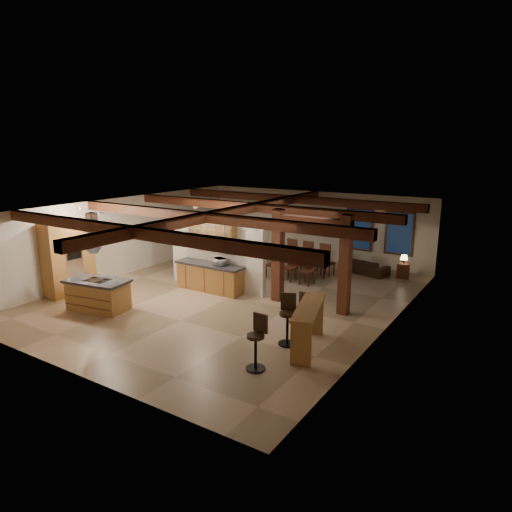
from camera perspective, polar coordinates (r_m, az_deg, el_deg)
The scene contains 23 objects.
ground at distance 14.83m, azimuth -2.97°, elevation -5.08°, with size 12.00×12.00×0.00m, color tan.
room_walls at distance 14.36m, azimuth -3.06°, elevation 1.66°, with size 12.00×12.00×12.00m.
ceiling_beams at distance 14.18m, azimuth -3.11°, elevation 5.53°, with size 10.00×12.00×0.28m.
timber_posts at distance 13.53m, azimuth 6.83°, elevation 0.76°, with size 2.50×0.30×2.90m.
partition_wall at distance 15.48m, azimuth -4.95°, elevation -0.06°, with size 3.80×0.18×2.20m, color beige.
pantry_cabinet at distance 16.00m, azimuth -22.40°, elevation -0.25°, with size 0.67×1.60×2.40m.
back_counter at distance 15.35m, azimuth -5.79°, elevation -2.62°, with size 2.50×0.66×0.94m.
upper_display_cabinet at distance 15.17m, azimuth -5.45°, elevation 2.54°, with size 1.80×0.36×0.95m.
range_hood at distance 14.01m, azimuth -19.56°, elevation 0.59°, with size 1.10×1.10×1.40m.
back_windows at distance 18.44m, azimuth 15.10°, elevation 3.01°, with size 2.70×0.07×1.70m.
framed_art at distance 20.10m, azimuth 3.37°, elevation 4.89°, with size 0.65×0.05×0.85m.
recessed_cans at distance 14.44m, azimuth -15.92°, elevation 5.62°, with size 3.16×2.46×0.03m.
kitchen_island at distance 14.35m, azimuth -19.14°, elevation -4.54°, with size 2.00×1.28×0.93m.
dining_table at distance 17.06m, azimuth 5.58°, elevation -1.54°, with size 1.74×0.97×0.61m, color #421E10.
sofa at distance 17.89m, azimuth 13.35°, elevation -1.25°, with size 1.86×0.73×0.54m, color black.
microwave at distance 14.94m, azimuth -4.57°, elevation -0.72°, with size 0.43×0.29×0.24m, color silver.
bar_counter at distance 11.00m, azimuth 6.56°, elevation -7.98°, with size 1.07×2.10×1.07m.
side_table at distance 17.64m, azimuth 17.92°, elevation -1.74°, with size 0.44×0.44×0.55m, color #3C150F.
table_lamp at distance 17.52m, azimuth 18.03°, elevation -0.18°, with size 0.27×0.27×0.31m.
bar_stool_a at distance 10.03m, azimuth 0.10°, elevation -10.69°, with size 0.43×0.43×1.23m.
bar_stool_b at distance 11.23m, azimuth 3.97°, elevation -7.89°, with size 0.48×0.49×1.27m.
bar_stool_c at distance 11.92m, azimuth 5.81°, elevation -7.12°, with size 0.37×0.37×1.07m.
dining_chairs at distance 16.98m, azimuth 5.60°, elevation -0.47°, with size 2.08×2.08×1.25m.
Camera 1 is at (8.22, -11.39, 4.77)m, focal length 32.00 mm.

